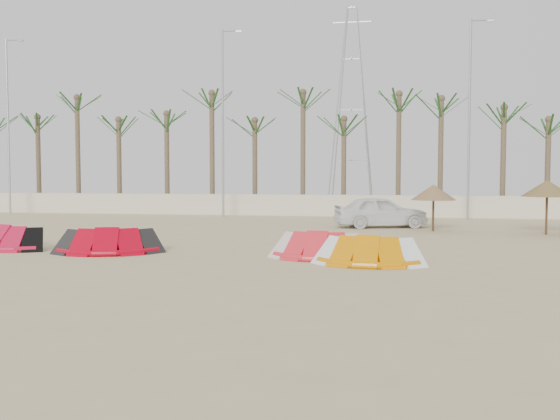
% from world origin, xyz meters
% --- Properties ---
extents(ground, '(120.00, 120.00, 0.00)m').
position_xyz_m(ground, '(0.00, 0.00, 0.00)').
color(ground, tan).
rests_on(ground, ground).
extents(boundary_wall, '(60.00, 0.30, 1.30)m').
position_xyz_m(boundary_wall, '(0.00, 22.00, 0.65)').
color(boundary_wall, beige).
rests_on(boundary_wall, ground).
extents(palm_line, '(52.00, 4.00, 7.70)m').
position_xyz_m(palm_line, '(0.67, 23.50, 6.44)').
color(palm_line, brown).
rests_on(palm_line, ground).
extents(lamp_a, '(1.25, 0.14, 11.00)m').
position_xyz_m(lamp_a, '(-19.96, 20.00, 5.77)').
color(lamp_a, '#A5A8AD').
rests_on(lamp_a, ground).
extents(lamp_b, '(1.25, 0.14, 11.00)m').
position_xyz_m(lamp_b, '(-5.96, 20.00, 5.77)').
color(lamp_b, '#A5A8AD').
rests_on(lamp_b, ground).
extents(lamp_c, '(1.25, 0.14, 11.00)m').
position_xyz_m(lamp_c, '(8.04, 20.00, 5.77)').
color(lamp_c, '#A5A8AD').
rests_on(lamp_c, ground).
extents(pylon, '(3.00, 3.00, 14.00)m').
position_xyz_m(pylon, '(1.00, 28.00, 0.00)').
color(pylon, '#A5A8AD').
rests_on(pylon, ground).
extents(kite_red_left, '(3.29, 2.15, 0.90)m').
position_xyz_m(kite_red_left, '(-9.01, 3.69, 0.42)').
color(kite_red_left, '#BD0E30').
rests_on(kite_red_left, ground).
extents(kite_red_mid, '(3.69, 2.35, 0.90)m').
position_xyz_m(kite_red_mid, '(-5.14, 3.38, 0.42)').
color(kite_red_mid, '#A90013').
rests_on(kite_red_mid, ground).
extents(kite_red_right, '(3.04, 1.69, 0.90)m').
position_xyz_m(kite_red_right, '(1.73, 3.29, 0.42)').
color(kite_red_right, red).
rests_on(kite_red_right, ground).
extents(kite_orange, '(3.16, 1.72, 0.90)m').
position_xyz_m(kite_orange, '(3.28, 2.28, 0.42)').
color(kite_orange, orange).
rests_on(kite_orange, ground).
extents(parasol_left, '(2.01, 2.01, 2.11)m').
position_xyz_m(parasol_left, '(5.72, 12.96, 1.75)').
color(parasol_left, '#4C331E').
rests_on(parasol_left, ground).
extents(parasol_mid, '(2.13, 2.13, 2.32)m').
position_xyz_m(parasol_mid, '(10.35, 12.18, 1.97)').
color(parasol_mid, '#4C331E').
rests_on(parasol_mid, ground).
extents(car, '(4.77, 3.00, 1.51)m').
position_xyz_m(car, '(3.36, 14.52, 0.76)').
color(car, white).
rests_on(car, ground).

